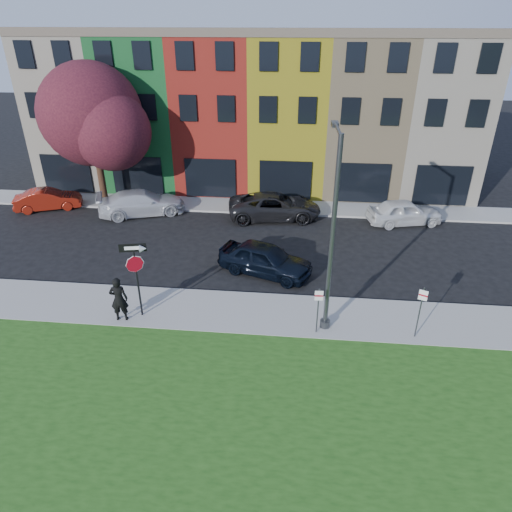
# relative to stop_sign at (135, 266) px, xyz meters

# --- Properties ---
(ground) EXTENTS (120.00, 120.00, 0.00)m
(ground) POSITION_rel_stop_sign_xyz_m (5.32, -2.33, -2.46)
(ground) COLOR black
(ground) RESTS_ON ground
(sidewalk_near) EXTENTS (40.00, 3.00, 0.12)m
(sidewalk_near) POSITION_rel_stop_sign_xyz_m (7.32, 0.67, -2.40)
(sidewalk_near) COLOR gray
(sidewalk_near) RESTS_ON ground
(sidewalk_far) EXTENTS (40.00, 2.40, 0.12)m
(sidewalk_far) POSITION_rel_stop_sign_xyz_m (2.32, 12.67, -2.40)
(sidewalk_far) COLOR gray
(sidewalk_far) RESTS_ON ground
(rowhouse_block) EXTENTS (30.00, 10.12, 10.00)m
(rowhouse_block) POSITION_rel_stop_sign_xyz_m (2.82, 18.85, 2.52)
(rowhouse_block) COLOR beige
(rowhouse_block) RESTS_ON ground
(stop_sign) EXTENTS (1.04, 0.25, 3.31)m
(stop_sign) POSITION_rel_stop_sign_xyz_m (0.00, 0.00, 0.00)
(stop_sign) COLOR black
(stop_sign) RESTS_ON sidewalk_near
(man) EXTENTS (0.86, 0.69, 1.95)m
(man) POSITION_rel_stop_sign_xyz_m (-0.73, -0.37, -1.37)
(man) COLOR black
(man) RESTS_ON sidewalk_near
(sedan_near) EXTENTS (4.81, 5.77, 1.56)m
(sedan_near) POSITION_rel_stop_sign_xyz_m (4.80, 4.16, -1.69)
(sedan_near) COLOR black
(sedan_near) RESTS_ON ground
(parked_car_red) EXTENTS (4.22, 5.01, 1.33)m
(parked_car_red) POSITION_rel_stop_sign_xyz_m (-9.77, 11.01, -1.80)
(parked_car_red) COLOR maroon
(parked_car_red) RESTS_ON ground
(parked_car_silver) EXTENTS (5.82, 6.78, 1.53)m
(parked_car_silver) POSITION_rel_stop_sign_xyz_m (-3.50, 10.80, -1.70)
(parked_car_silver) COLOR silver
(parked_car_silver) RESTS_ON ground
(parked_car_dark) EXTENTS (4.08, 6.30, 1.56)m
(parked_car_dark) POSITION_rel_stop_sign_xyz_m (4.81, 11.00, -1.68)
(parked_car_dark) COLOR black
(parked_car_dark) RESTS_ON ground
(parked_car_white) EXTENTS (3.76, 5.21, 1.50)m
(parked_car_white) POSITION_rel_stop_sign_xyz_m (12.59, 10.94, -1.71)
(parked_car_white) COLOR silver
(parked_car_white) RESTS_ON ground
(street_lamp) EXTENTS (0.42, 2.58, 7.69)m
(street_lamp) POSITION_rel_stop_sign_xyz_m (7.53, 0.17, 1.54)
(street_lamp) COLOR #434547
(street_lamp) RESTS_ON sidewalk_near
(parking_sign_a) EXTENTS (0.32, 0.09, 1.99)m
(parking_sign_a) POSITION_rel_stop_sign_xyz_m (7.20, -0.44, -1.09)
(parking_sign_a) COLOR #434547
(parking_sign_a) RESTS_ON sidewalk_near
(parking_sign_b) EXTENTS (0.30, 0.16, 2.23)m
(parking_sign_b) POSITION_rel_stop_sign_xyz_m (11.01, -0.35, -0.96)
(parking_sign_b) COLOR #434547
(parking_sign_b) RESTS_ON sidewalk_near
(tree_purple) EXTENTS (7.40, 6.47, 8.79)m
(tree_purple) POSITION_rel_stop_sign_xyz_m (-6.35, 12.17, 3.20)
(tree_purple) COLOR black
(tree_purple) RESTS_ON sidewalk_far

